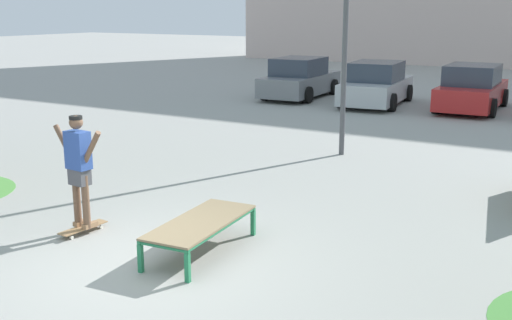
# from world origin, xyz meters

# --- Properties ---
(ground_plane) EXTENTS (120.00, 120.00, 0.00)m
(ground_plane) POSITION_xyz_m (0.00, 0.00, 0.00)
(ground_plane) COLOR #999993
(skate_box) EXTENTS (0.91, 1.96, 0.46)m
(skate_box) POSITION_xyz_m (0.43, 0.83, 0.41)
(skate_box) COLOR #237A4C
(skate_box) RESTS_ON ground
(skateboard) EXTENTS (0.26, 0.81, 0.09)m
(skateboard) POSITION_xyz_m (-1.54, 0.57, 0.08)
(skateboard) COLOR #9E754C
(skateboard) RESTS_ON ground
(skater) EXTENTS (1.00, 0.31, 1.69)m
(skater) POSITION_xyz_m (-1.54, 0.57, 1.07)
(skater) COLOR brown
(skater) RESTS_ON skateboard
(car_grey) EXTENTS (2.10, 4.29, 1.50)m
(car_grey) POSITION_xyz_m (-5.32, 15.44, 0.69)
(car_grey) COLOR slate
(car_grey) RESTS_ON ground
(car_silver) EXTENTS (2.22, 4.35, 1.50)m
(car_silver) POSITION_xyz_m (-2.19, 15.13, 0.69)
(car_silver) COLOR #B7BABF
(car_silver) RESTS_ON ground
(car_red) EXTENTS (2.02, 4.25, 1.50)m
(car_red) POSITION_xyz_m (0.93, 15.60, 0.69)
(car_red) COLOR red
(car_red) RESTS_ON ground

